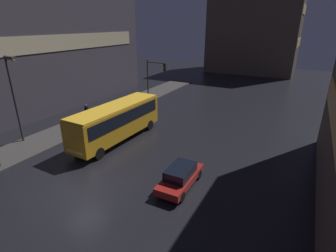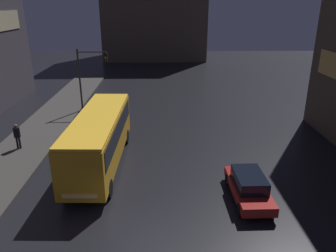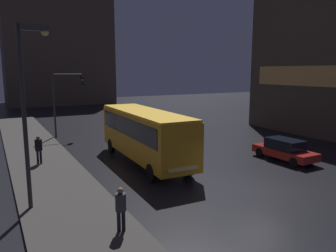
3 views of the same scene
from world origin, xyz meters
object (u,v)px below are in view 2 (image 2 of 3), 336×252
(bus_near, at_px, (99,135))
(traffic_light_main, at_px, (89,70))
(car_taxi, at_px, (249,186))
(pedestrian_near, at_px, (17,134))

(bus_near, xyz_separation_m, traffic_light_main, (-2.70, 11.17, 1.88))
(car_taxi, bearing_deg, pedestrian_near, -24.47)
(bus_near, relative_size, traffic_light_main, 1.73)
(pedestrian_near, bearing_deg, car_taxi, 7.13)
(bus_near, height_order, car_taxi, bus_near)
(car_taxi, relative_size, traffic_light_main, 0.73)
(bus_near, xyz_separation_m, car_taxi, (8.40, -3.97, -1.34))
(bus_near, bearing_deg, traffic_light_main, -74.58)
(bus_near, height_order, traffic_light_main, traffic_light_main)
(car_taxi, height_order, pedestrian_near, pedestrian_near)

